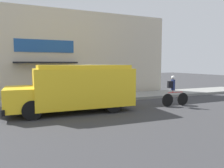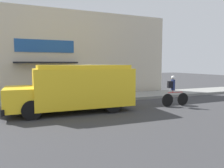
{
  "view_description": "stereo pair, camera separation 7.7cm",
  "coord_description": "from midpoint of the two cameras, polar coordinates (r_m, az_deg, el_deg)",
  "views": [
    {
      "loc": [
        -3.36,
        -11.76,
        2.26
      ],
      "look_at": [
        1.71,
        -0.2,
        1.1
      ],
      "focal_mm": 35.0,
      "sensor_mm": 36.0,
      "label": 1
    },
    {
      "loc": [
        -3.29,
        -11.79,
        2.26
      ],
      "look_at": [
        1.71,
        -0.2,
        1.1
      ],
      "focal_mm": 35.0,
      "sensor_mm": 36.0,
      "label": 2
    }
  ],
  "objects": [
    {
      "name": "sidewalk",
      "position": [
        13.62,
        -8.89,
        -4.0
      ],
      "size": [
        28.0,
        2.49,
        0.17
      ],
      "color": "gray",
      "rests_on": "ground_plane"
    },
    {
      "name": "storefront",
      "position": [
        15.05,
        -10.8,
        7.69
      ],
      "size": [
        14.74,
        0.94,
        5.86
      ],
      "color": "beige",
      "rests_on": "ground_plane"
    },
    {
      "name": "cyclist",
      "position": [
        12.15,
        15.99,
        -1.94
      ],
      "size": [
        1.69,
        0.2,
        1.64
      ],
      "rotation": [
        0.0,
        0.0,
        -0.03
      ],
      "color": "black",
      "rests_on": "ground_plane"
    },
    {
      "name": "school_bus",
      "position": [
        10.53,
        -9.13,
        -0.82
      ],
      "size": [
        5.81,
        2.82,
        2.21
      ],
      "rotation": [
        0.0,
        0.0,
        -0.03
      ],
      "color": "yellow",
      "rests_on": "ground_plane"
    },
    {
      "name": "ground_plane",
      "position": [
        12.45,
        -7.45,
        -5.26
      ],
      "size": [
        70.0,
        70.0,
        0.0
      ],
      "primitive_type": "plane",
      "color": "#38383A"
    }
  ]
}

